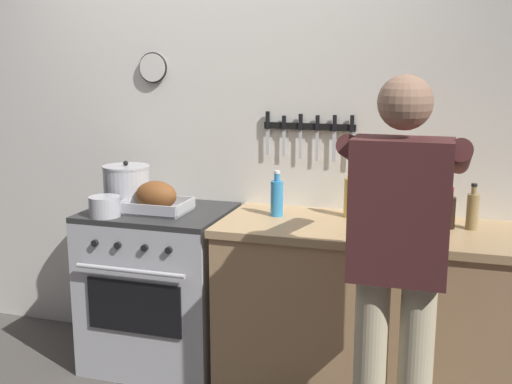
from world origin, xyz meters
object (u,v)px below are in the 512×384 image
Objects in this scene: cutting_board at (405,231)px; bottle_cooking_oil at (351,196)px; roasting_pan at (156,198)px; bottle_soy_sauce at (450,211)px; person_cook at (398,255)px; saucepan at (105,206)px; stove at (161,287)px; stock_pot at (127,186)px; bottle_vinegar at (472,210)px; bottle_dish_soap at (277,197)px.

bottle_cooking_oil is (-0.30, 0.23, 0.10)m from cutting_board.
roasting_pan is 1.72× the size of bottle_soy_sauce.
person_cook reaches higher than saucepan.
bottle_cooking_oil is (1.04, 0.16, 0.56)m from stove.
bottle_vinegar is (1.85, 0.05, -0.02)m from stock_pot.
bottle_vinegar is (0.30, 0.16, 0.08)m from cutting_board.
bottle_vinegar is (1.64, 0.09, 0.54)m from stove.
bottle_soy_sauce is at bearing -171.01° from bottle_vinegar.
stock_pot is at bearing 159.68° from roasting_pan.
roasting_pan is at bearing -175.28° from bottle_vinegar.
stock_pot is at bearing -178.27° from bottle_dish_soap.
bottle_vinegar is 0.61m from bottle_cooking_oil.
stock_pot reaches higher than cutting_board.
bottle_cooking_oil reaches higher than bottle_vinegar.
stock_pot reaches higher than bottle_soy_sauce.
bottle_vinegar is (0.98, 0.03, -0.01)m from bottle_dish_soap.
stock_pot is at bearing 79.14° from person_cook.
bottle_cooking_oil is at bearing 16.92° from saucepan.
saucepan is 0.73× the size of bottle_vinegar.
person_cook reaches higher than bottle_vinegar.
roasting_pan is 0.24m from stock_pot.
person_cook is 1.45m from roasting_pan.
person_cook is at bearing -112.41° from bottle_vinegar.
bottle_vinegar is at bearing 28.50° from cutting_board.
stove is at bearing 106.72° from roasting_pan.
bottle_soy_sauce is at bearing -3.27° from person_cook.
person_cook is at bearing -105.07° from bottle_soy_sauce.
bottle_soy_sauce is at bearing 2.70° from stove.
bottle_dish_soap reaches higher than roasting_pan.
stock_pot reaches higher than saucepan.
stove is at bearing -177.30° from bottle_soy_sauce.
stock_pot is at bearing 91.45° from saucepan.
stock_pot is (-0.22, 0.08, 0.04)m from roasting_pan.
saucepan is 0.68× the size of bottle_dish_soap.
bottle_soy_sauce is 0.77× the size of bottle_cooking_oil.
person_cook is at bearing -14.28° from saucepan.
saucepan reaches higher than stove.
cutting_board is (1.34, -0.08, 0.46)m from stove.
person_cook is at bearing -44.47° from bottle_dish_soap.
saucepan is at bearing -170.48° from bottle_soy_sauce.
person_cook is at bearing -23.03° from roasting_pan.
bottle_cooking_oil reaches higher than bottle_soy_sauce.
person_cook is 0.54m from cutting_board.
stove is at bearing -174.56° from bottle_dish_soap.
person_cook is 7.33× the size of bottle_vinegar.
roasting_pan is 1.63m from bottle_vinegar.
saucepan reaches higher than cutting_board.
stove is at bearing 77.36° from person_cook.
roasting_pan reaches higher than cutting_board.
bottle_dish_soap is (0.66, 0.06, 0.55)m from stove.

